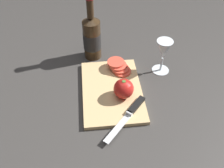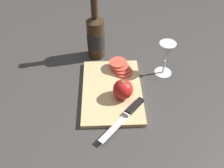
# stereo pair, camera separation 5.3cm
# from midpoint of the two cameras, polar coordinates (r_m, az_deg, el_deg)

# --- Properties ---
(ground_plane) EXTENTS (3.00, 3.00, 0.00)m
(ground_plane) POSITION_cam_midpoint_polar(r_m,az_deg,el_deg) (1.15, -2.38, 1.41)
(ground_plane) COLOR #383533
(cutting_board) EXTENTS (0.36, 0.24, 0.02)m
(cutting_board) POSITION_cam_midpoint_polar(r_m,az_deg,el_deg) (1.07, -1.41, -1.51)
(cutting_board) COLOR tan
(cutting_board) RESTS_ON ground_plane
(wine_bottle) EXTENTS (0.08, 0.08, 0.30)m
(wine_bottle) POSITION_cam_midpoint_polar(r_m,az_deg,el_deg) (1.20, -5.67, 10.07)
(wine_bottle) COLOR #332314
(wine_bottle) RESTS_ON ground_plane
(wine_glass) EXTENTS (0.08, 0.08, 0.16)m
(wine_glass) POSITION_cam_midpoint_polar(r_m,az_deg,el_deg) (1.13, 9.83, 7.00)
(wine_glass) COLOR silver
(wine_glass) RESTS_ON ground_plane
(whole_tomato) EXTENTS (0.08, 0.08, 0.08)m
(whole_tomato) POSITION_cam_midpoint_polar(r_m,az_deg,el_deg) (1.01, 1.06, -1.08)
(whole_tomato) COLOR red
(whole_tomato) RESTS_ON cutting_board
(knife) EXTENTS (0.20, 0.18, 0.01)m
(knife) POSITION_cam_midpoint_polar(r_m,az_deg,el_deg) (0.99, 3.01, -5.59)
(knife) COLOR silver
(knife) RESTS_ON cutting_board
(tomato_slice_stack_near) EXTENTS (0.11, 0.10, 0.04)m
(tomato_slice_stack_near) POSITION_cam_midpoint_polar(r_m,az_deg,el_deg) (1.14, 0.22, 3.73)
(tomato_slice_stack_near) COLOR #DB4C38
(tomato_slice_stack_near) RESTS_ON cutting_board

